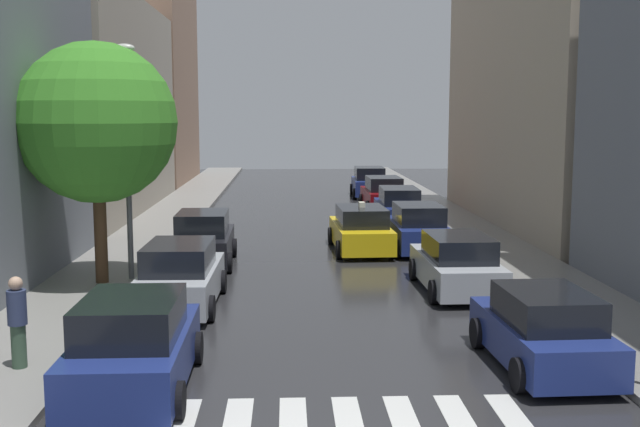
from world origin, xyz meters
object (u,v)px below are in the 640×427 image
Objects in this scene: parked_car_right_second at (457,265)px; parked_car_right_third at (418,229)px; street_tree_left at (96,123)px; parked_car_right_nearest at (543,331)px; parked_car_right_sixth at (369,183)px; parked_car_right_fifth at (383,194)px; parked_car_left_third at (203,240)px; lamp_post_left at (127,145)px; parked_car_left_nearest at (134,347)px; parked_car_left_second at (180,277)px; taxi_midroad at (361,230)px; parked_car_right_fourth at (399,208)px; pedestrian_foreground at (17,320)px.

parked_car_right_third reaches higher than parked_car_right_second.
parked_car_right_second is 10.80m from street_tree_left.
parked_car_right_nearest is 31.10m from parked_car_right_sixth.
parked_car_right_fifth is 0.68× the size of street_tree_left.
parked_car_left_third is 13.12m from parked_car_right_nearest.
parked_car_right_sixth is (-0.08, 31.10, 0.09)m from parked_car_right_nearest.
lamp_post_left is (-9.46, -23.18, 3.22)m from parked_car_right_sixth.
parked_car_right_nearest is (7.72, 0.91, -0.07)m from parked_car_left_nearest.
parked_car_left_third is (-0.00, 11.52, 0.01)m from parked_car_left_nearest.
street_tree_left is (-2.55, -3.15, 3.86)m from parked_car_left_third.
parked_car_right_sixth is at bearing -15.52° from parked_car_left_second.
lamp_post_left reaches higher than parked_car_right_nearest.
parked_car_left_nearest is at bearing -73.05° from street_tree_left.
parked_car_right_second is 6.74m from taxi_midroad.
lamp_post_left is (0.73, 0.47, -0.63)m from street_tree_left.
street_tree_left is at bearing 158.27° from parked_car_right_sixth.
lamp_post_left reaches higher than parked_car_left_third.
parked_car_right_fourth is 15.77m from street_tree_left.
pedestrian_foreground is at bearing 166.71° from parked_car_left_third.
lamp_post_left is (-7.22, -5.05, 3.29)m from taxi_midroad.
pedestrian_foreground is 0.26× the size of street_tree_left.
parked_car_right_sixth is 25.24m from lamp_post_left.
parked_car_right_nearest is 2.32× the size of pedestrian_foreground.
parked_car_left_second is 5.22m from street_tree_left.
parked_car_right_third is 0.96× the size of parked_car_right_sixth.
parked_car_right_fifth is (7.71, 14.30, -0.02)m from parked_car_left_third.
parked_car_right_second is (-0.24, 6.56, 0.02)m from parked_car_right_nearest.
street_tree_left is (-0.20, 7.43, 3.60)m from pedestrian_foreground.
parked_car_left_second is at bearing -57.18° from lamp_post_left.
lamp_post_left reaches higher than parked_car_left_second.
parked_car_right_sixth reaches higher than parked_car_left_third.
parked_car_left_second reaches higher than parked_car_right_second.
parked_car_right_fifth is (7.70, 19.82, 0.01)m from parked_car_left_second.
lamp_post_left reaches higher than pedestrian_foreground.
parked_car_left_second is 0.67× the size of lamp_post_left.
parked_car_left_nearest is 0.97× the size of parked_car_right_sixth.
parked_car_left_third is 0.61× the size of street_tree_left.
parked_car_right_nearest is at bearing 167.56° from pedestrian_foreground.
parked_car_left_third reaches higher than parked_car_right_fifth.
pedestrian_foreground is at bearing 142.43° from parked_car_right_third.
parked_car_left_second is 4.69m from lamp_post_left.
parked_car_left_second is 0.97× the size of taxi_midroad.
parked_car_left_nearest is 0.91× the size of parked_car_right_fourth.
taxi_midroad is 10.44m from street_tree_left.
parked_car_right_third reaches higher than parked_car_left_second.
parked_car_right_second is at bearing 178.41° from parked_car_right_fifth.
parked_car_right_nearest is at bearing -144.71° from parked_car_left_third.
parked_car_right_sixth is at bearing -9.21° from taxi_midroad.
taxi_midroad is (-2.23, -18.13, -0.06)m from parked_car_right_sixth.
parked_car_right_third is 5.93m from parked_car_right_fourth.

